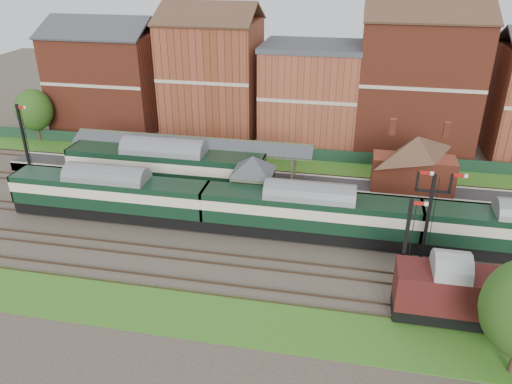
% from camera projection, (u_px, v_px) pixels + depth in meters
% --- Properties ---
extents(ground, '(160.00, 160.00, 0.00)m').
position_uv_depth(ground, '(278.00, 234.00, 44.71)').
color(ground, '#473D33').
rests_on(ground, ground).
extents(grass_back, '(90.00, 4.50, 0.06)m').
position_uv_depth(grass_back, '(300.00, 166.00, 58.80)').
color(grass_back, '#2D6619').
rests_on(grass_back, ground).
extents(grass_front, '(90.00, 5.00, 0.06)m').
position_uv_depth(grass_front, '(251.00, 322.00, 34.12)').
color(grass_front, '#2D6619').
rests_on(grass_front, ground).
extents(fence, '(90.00, 0.12, 1.50)m').
position_uv_depth(fence, '(302.00, 154.00, 60.24)').
color(fence, '#193823').
rests_on(fence, ground).
extents(platform, '(55.00, 3.40, 1.00)m').
position_uv_depth(platform, '(247.00, 180.00, 53.97)').
color(platform, '#2D2D2D').
rests_on(platform, ground).
extents(signal_box, '(5.40, 5.40, 6.00)m').
position_uv_depth(signal_box, '(253.00, 184.00, 46.71)').
color(signal_box, '#6F7D59').
rests_on(signal_box, ground).
extents(brick_hut, '(3.20, 2.64, 2.94)m').
position_uv_depth(brick_hut, '(338.00, 211.00, 46.16)').
color(brick_hut, brown).
rests_on(brick_hut, ground).
extents(station_building, '(8.10, 8.10, 5.90)m').
position_uv_depth(station_building, '(414.00, 163.00, 49.43)').
color(station_building, brown).
rests_on(station_building, platform).
extents(canopy, '(26.00, 3.89, 4.08)m').
position_uv_depth(canopy, '(192.00, 141.00, 53.26)').
color(canopy, '#474F31').
rests_on(canopy, platform).
extents(semaphore_bracket, '(3.60, 0.25, 8.18)m').
position_uv_depth(semaphore_bracket, '(429.00, 214.00, 38.33)').
color(semaphore_bracket, black).
rests_on(semaphore_bracket, ground).
extents(semaphore_platform_end, '(1.23, 0.25, 8.00)m').
position_uv_depth(semaphore_platform_end, '(24.00, 138.00, 55.28)').
color(semaphore_platform_end, black).
rests_on(semaphore_platform_end, ground).
extents(semaphore_siding, '(1.23, 0.25, 8.00)m').
position_uv_depth(semaphore_siding, '(405.00, 248.00, 34.93)').
color(semaphore_siding, black).
rests_on(semaphore_siding, ground).
extents(town_backdrop, '(69.00, 10.00, 16.00)m').
position_uv_depth(town_backdrop, '(309.00, 88.00, 63.71)').
color(town_backdrop, brown).
rests_on(town_backdrop, ground).
extents(dmu_train, '(56.02, 2.94, 4.30)m').
position_uv_depth(dmu_train, '(309.00, 212.00, 43.14)').
color(dmu_train, black).
rests_on(dmu_train, ground).
extents(platform_railcar, '(20.67, 3.25, 4.76)m').
position_uv_depth(platform_railcar, '(166.00, 167.00, 51.53)').
color(platform_railcar, black).
rests_on(platform_railcar, ground).
extents(goods_van_a, '(6.74, 2.92, 4.09)m').
position_uv_depth(goods_van_a, '(446.00, 291.00, 33.48)').
color(goods_van_a, black).
rests_on(goods_van_a, ground).
extents(tree_back, '(4.72, 4.72, 6.89)m').
position_uv_depth(tree_back, '(34.00, 110.00, 64.92)').
color(tree_back, '#382619').
rests_on(tree_back, ground).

